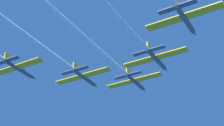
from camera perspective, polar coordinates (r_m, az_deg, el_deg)
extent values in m
cylinder|color=#4C5660|center=(130.11, 3.62, -2.91)|extent=(1.42, 12.95, 1.42)
cone|color=#4C5660|center=(136.52, 5.11, -4.22)|extent=(1.40, 2.85, 1.40)
ellipsoid|color=black|center=(132.67, 4.16, -3.17)|extent=(1.00, 2.59, 0.71)
cube|color=yellow|center=(131.88, 1.30, -3.36)|extent=(9.84, 2.85, 0.31)
cube|color=yellow|center=(127.51, 5.75, -2.21)|extent=(9.84, 2.85, 0.31)
cube|color=yellow|center=(126.83, 2.54, -1.29)|extent=(0.37, 2.33, 2.07)
cube|color=#4C5660|center=(126.99, 1.34, -2.25)|extent=(4.43, 1.71, 0.31)
cube|color=#4C5660|center=(124.65, 3.70, -1.62)|extent=(4.43, 1.71, 0.31)
cylinder|color=white|center=(103.98, -5.17, 4.83)|extent=(1.28, 57.63, 1.28)
cylinder|color=#4C5660|center=(124.87, -4.51, -2.21)|extent=(1.42, 12.95, 1.42)
cone|color=#4C5660|center=(130.72, -2.58, -3.62)|extent=(1.40, 2.85, 1.40)
ellipsoid|color=black|center=(127.23, -3.78, -2.49)|extent=(1.00, 2.59, 0.71)
cube|color=yellow|center=(127.36, -6.78, -2.67)|extent=(9.84, 2.85, 0.31)
cube|color=yellow|center=(121.64, -2.47, -1.47)|extent=(9.84, 2.85, 0.31)
cube|color=yellow|center=(122.02, -5.82, -0.49)|extent=(0.37, 2.33, 2.07)
cube|color=#4C5660|center=(122.54, -7.05, -1.49)|extent=(4.43, 1.71, 0.31)
cube|color=#4C5660|center=(119.48, -4.78, -0.82)|extent=(4.43, 1.71, 0.31)
cylinder|color=white|center=(101.96, -15.77, 6.04)|extent=(1.28, 58.49, 1.28)
cylinder|color=#4C5660|center=(113.07, 6.96, 0.67)|extent=(1.42, 12.95, 1.42)
cone|color=#4C5660|center=(119.48, 8.49, -1.02)|extent=(1.40, 2.85, 1.40)
ellipsoid|color=black|center=(115.66, 7.51, 0.30)|extent=(1.00, 2.59, 0.71)
cube|color=yellow|center=(114.48, 4.26, 0.10)|extent=(9.84, 2.85, 0.31)
cube|color=yellow|center=(110.88, 9.49, 1.55)|extent=(9.84, 2.85, 0.31)
cube|color=yellow|center=(109.90, 5.82, 2.65)|extent=(0.37, 2.33, 2.07)
cube|color=#4C5660|center=(109.77, 4.43, 1.54)|extent=(4.43, 1.71, 0.31)
cube|color=#4C5660|center=(107.83, 7.22, 2.35)|extent=(4.43, 1.71, 0.31)
cylinder|color=#4C5660|center=(123.64, -14.67, -0.80)|extent=(1.42, 12.95, 1.42)
cone|color=#4C5660|center=(128.59, -12.31, -2.30)|extent=(1.40, 2.85, 1.40)
ellipsoid|color=black|center=(125.68, -13.76, -1.11)|extent=(1.00, 2.59, 0.71)
cube|color=yellow|center=(126.94, -16.72, -1.28)|extent=(9.84, 2.85, 0.31)
cube|color=yellow|center=(119.72, -12.91, -0.02)|extent=(9.84, 2.85, 0.31)
cube|color=yellow|center=(121.43, -16.21, 0.97)|extent=(0.37, 2.33, 2.07)
cube|color=#4C5660|center=(118.53, -15.40, 0.67)|extent=(4.43, 1.71, 0.31)
cylinder|color=#4C5660|center=(98.04, 11.38, 6.93)|extent=(1.42, 12.95, 1.42)
cone|color=#4C5660|center=(104.28, 12.86, 4.61)|extent=(1.40, 2.85, 1.40)
ellipsoid|color=black|center=(100.61, 11.90, 6.34)|extent=(1.00, 2.59, 0.71)
cube|color=yellow|center=(98.92, 8.18, 6.21)|extent=(9.84, 2.85, 0.31)
cube|color=yellow|center=(96.46, 14.41, 8.05)|extent=(9.84, 2.85, 0.31)
cube|color=yellow|center=(95.17, 10.20, 9.43)|extent=(0.37, 2.33, 2.07)
cube|color=#4C5660|center=(94.59, 8.58, 8.18)|extent=(4.43, 1.71, 0.31)
cube|color=#4C5660|center=(93.26, 11.94, 9.21)|extent=(4.43, 1.71, 0.31)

